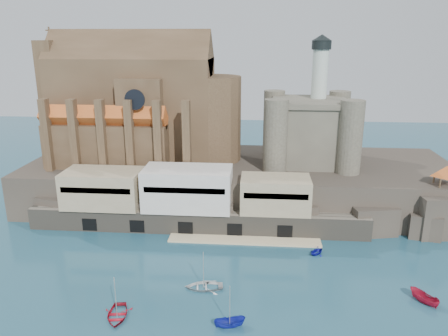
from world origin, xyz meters
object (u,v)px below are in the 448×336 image
at_px(boat_0, 117,317).
at_px(church, 141,109).
at_px(castle_keep, 309,128).
at_px(boat_2, 230,326).
at_px(pavilion, 446,172).

bearing_deg(boat_0, church, 91.14).
relative_size(castle_keep, boat_0, 4.92).
bearing_deg(boat_2, church, 13.93).
distance_m(castle_keep, pavilion, 30.50).
distance_m(castle_keep, boat_2, 55.35).
bearing_deg(castle_keep, boat_2, -106.77).
bearing_deg(pavilion, castle_keep, 149.82).
distance_m(pavilion, boat_0, 67.91).
xyz_separation_m(boat_0, boat_2, (16.35, -0.84, 0.00)).
bearing_deg(boat_2, castle_keep, -29.18).
bearing_deg(boat_0, castle_keep, 48.58).
relative_size(church, pavilion, 7.34).
relative_size(church, castle_keep, 1.60).
relative_size(pavilion, boat_2, 1.44).
relative_size(castle_keep, pavilion, 4.58).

